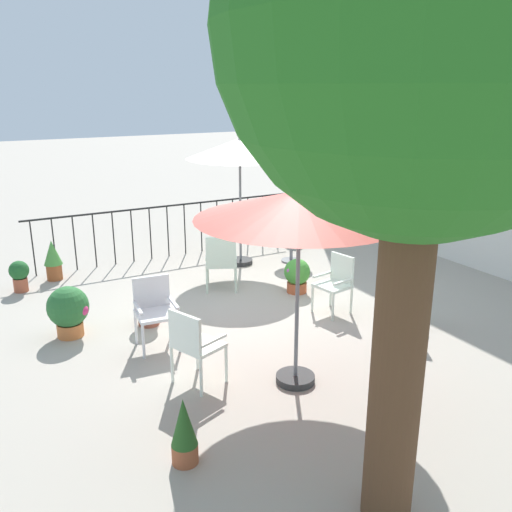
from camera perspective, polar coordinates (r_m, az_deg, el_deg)
ground_plane at (r=8.21m, az=-1.73°, el=-5.57°), size 60.00×60.00×0.00m
villa_facade at (r=10.62m, az=22.47°, el=13.48°), size 10.08×0.30×5.43m
terrace_railing at (r=10.67m, az=-9.22°, el=3.47°), size 0.03×5.26×1.01m
shade_tree at (r=3.64m, az=18.30°, el=21.81°), size 2.73×2.60×4.84m
patio_umbrella_0 at (r=5.61m, az=4.55°, el=5.12°), size 2.19×2.19×2.24m
patio_umbrella_1 at (r=9.83m, az=-1.70°, el=11.03°), size 1.94×1.94×2.38m
cafe_table_0 at (r=10.28m, az=3.72°, el=2.25°), size 0.68×0.68×0.76m
patio_chair_0 at (r=7.03m, az=-10.53°, el=-5.25°), size 0.52×0.53×0.89m
patio_chair_1 at (r=6.05m, az=-6.56°, el=-8.86°), size 0.62×0.58×0.89m
patio_chair_2 at (r=8.03m, az=8.37°, el=-2.49°), size 0.51×0.50×0.86m
patio_chair_3 at (r=7.76m, az=14.74°, el=-3.34°), size 0.66×0.65×0.90m
patio_chair_4 at (r=8.79m, az=-3.65°, el=-0.36°), size 0.66×0.66×0.94m
potted_plant_0 at (r=9.59m, az=-23.44°, el=-1.77°), size 0.31×0.31×0.51m
potted_plant_1 at (r=11.59m, az=3.91°, el=2.84°), size 0.38×0.38×0.57m
potted_plant_2 at (r=7.63m, az=-18.96°, el=-5.31°), size 0.54×0.54×0.69m
potted_plant_3 at (r=5.03m, az=-7.51°, el=-17.67°), size 0.24×0.24×0.64m
potted_plant_4 at (r=7.73m, az=-11.23°, el=-4.85°), size 0.38×0.38×0.58m
potted_plant_5 at (r=8.80m, az=4.29°, el=-1.95°), size 0.42×0.42×0.55m
potted_plant_6 at (r=9.94m, az=-20.41°, el=-0.28°), size 0.31×0.31×0.70m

